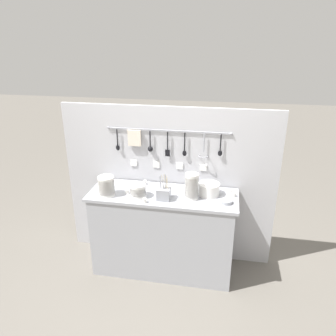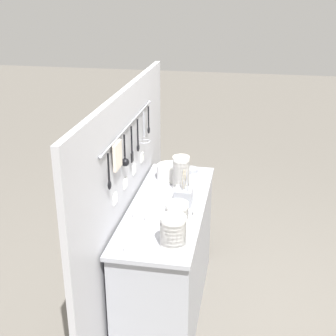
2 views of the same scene
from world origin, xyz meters
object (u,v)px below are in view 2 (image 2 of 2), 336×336
cup_edge_far (147,217)px  cup_back_left (135,214)px  bowl_stack_wide_centre (177,212)px  bowl_stack_tall_left (181,173)px  cup_front_right (139,220)px  cup_edge_near (168,166)px  cup_beside_plates (196,212)px  cup_mid_row (166,184)px  cup_back_right (168,226)px  steel_mixing_bowl (191,170)px  cup_front_left (175,165)px  plate_stack (170,172)px  bowl_stack_back_corner (173,231)px  cup_centre (127,249)px  cutlery_caddy (183,196)px

cup_edge_far → cup_back_left: bearing=72.9°
bowl_stack_wide_centre → bowl_stack_tall_left: size_ratio=0.59×
cup_front_right → cup_edge_far: (0.05, -0.05, 0.00)m
cup_edge_far → cup_edge_near: 0.94m
cup_beside_plates → cup_mid_row: size_ratio=1.00×
cup_edge_near → cup_back_left: size_ratio=1.00×
cup_front_right → cup_back_right: size_ratio=1.00×
steel_mixing_bowl → cup_edge_near: size_ratio=2.48×
cup_edge_near → cup_back_right: bearing=-169.9°
bowl_stack_tall_left → cup_front_left: size_ratio=5.72×
steel_mixing_bowl → cup_front_right: 0.98m
bowl_stack_tall_left → cup_beside_plates: bowl_stack_tall_left is taller
cup_edge_near → cup_edge_far: bearing=-178.3°
plate_stack → bowl_stack_back_corner: bearing=-168.9°
bowl_stack_wide_centre → cup_front_left: (0.94, 0.17, -0.04)m
cup_mid_row → cup_back_left: size_ratio=1.00×
plate_stack → cup_centre: bearing=176.8°
cup_centre → cup_edge_far: size_ratio=1.00×
plate_stack → cup_back_left: plate_stack is taller
cup_front_left → cup_edge_near: 0.06m
bowl_stack_back_corner → cup_edge_far: size_ratio=4.37×
cup_back_left → steel_mixing_bowl: bearing=-17.1°
bowl_stack_tall_left → cup_front_right: size_ratio=5.72×
cup_mid_row → bowl_stack_wide_centre: bearing=-162.3°
cup_mid_row → cup_centre: same height
cup_centre → bowl_stack_back_corner: bearing=-64.8°
plate_stack → bowl_stack_tall_left: bearing=-145.0°
plate_stack → steel_mixing_bowl: 0.24m
cup_edge_far → plate_stack: bearing=-2.2°
bowl_stack_wide_centre → steel_mixing_bowl: bearing=1.2°
bowl_stack_wide_centre → cup_mid_row: bowl_stack_wide_centre is taller
steel_mixing_bowl → cup_beside_plates: bearing=-170.2°
cup_mid_row → cup_back_right: same height
cup_mid_row → cup_front_right: (-0.61, 0.07, 0.00)m
cup_front_right → plate_stack: bearing=-5.5°
cup_front_left → bowl_stack_back_corner: bearing=-171.1°
steel_mixing_bowl → cutlery_caddy: (-0.61, -0.02, 0.04)m
cup_mid_row → cup_back_right: 0.67m
bowl_stack_wide_centre → bowl_stack_back_corner: bearing=-174.9°
cup_back_left → cup_mid_row: bearing=-12.4°
cup_beside_plates → cup_front_right: size_ratio=1.00×
plate_stack → cup_back_left: (-0.69, 0.12, -0.04)m
cup_edge_far → cup_back_right: (-0.09, -0.16, 0.00)m
bowl_stack_tall_left → cup_back_right: (-0.65, -0.01, -0.11)m
cup_mid_row → cup_centre: bearing=176.4°
bowl_stack_tall_left → cup_edge_near: 0.43m
bowl_stack_tall_left → cup_centre: 0.99m
cup_edge_far → bowl_stack_wide_centre: bearing=-80.7°
cup_front_right → cutlery_caddy: bearing=-36.0°
cup_mid_row → cup_front_right: size_ratio=1.00×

